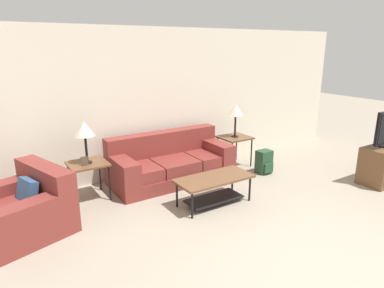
{
  "coord_description": "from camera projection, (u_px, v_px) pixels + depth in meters",
  "views": [
    {
      "loc": [
        -2.8,
        -1.57,
        2.28
      ],
      "look_at": [
        -0.04,
        2.76,
        0.8
      ],
      "focal_mm": 32.0,
      "sensor_mm": 36.0,
      "label": 1
    }
  ],
  "objects": [
    {
      "name": "wall_back",
      "position": [
        158.0,
        102.0,
        6.2
      ],
      "size": [
        9.08,
        0.06,
        2.6
      ],
      "color": "silver",
      "rests_on": "ground_plane"
    },
    {
      "name": "ground_plane",
      "position": [
        346.0,
        287.0,
        3.35
      ],
      "size": [
        24.0,
        24.0,
        0.0
      ],
      "primitive_type": "plane",
      "color": "gray"
    },
    {
      "name": "table_lamp_right",
      "position": [
        236.0,
        111.0,
        6.48
      ],
      "size": [
        0.29,
        0.29,
        0.64
      ],
      "color": "black",
      "rests_on": "side_table_right"
    },
    {
      "name": "coffee_table",
      "position": [
        214.0,
        184.0,
        5.05
      ],
      "size": [
        1.16,
        0.53,
        0.42
      ],
      "color": "brown",
      "rests_on": "ground_plane"
    },
    {
      "name": "side_table_right",
      "position": [
        235.0,
        139.0,
        6.64
      ],
      "size": [
        0.56,
        0.53,
        0.58
      ],
      "color": "brown",
      "rests_on": "ground_plane"
    },
    {
      "name": "couch",
      "position": [
        171.0,
        164.0,
        5.96
      ],
      "size": [
        2.11,
        0.92,
        0.82
      ],
      "color": "maroon",
      "rests_on": "ground_plane"
    },
    {
      "name": "side_table_left",
      "position": [
        88.0,
        166.0,
        5.16
      ],
      "size": [
        0.56,
        0.53,
        0.58
      ],
      "color": "brown",
      "rests_on": "ground_plane"
    },
    {
      "name": "backpack",
      "position": [
        264.0,
        162.0,
        6.32
      ],
      "size": [
        0.27,
        0.29,
        0.43
      ],
      "color": "#23472D",
      "rests_on": "ground_plane"
    },
    {
      "name": "picture_frame",
      "position": [
        85.0,
        161.0,
        5.03
      ],
      "size": [
        0.1,
        0.04,
        0.13
      ],
      "color": "#4C3828",
      "rests_on": "side_table_left"
    },
    {
      "name": "armchair",
      "position": [
        23.0,
        210.0,
        4.31
      ],
      "size": [
        1.3,
        1.37,
        0.8
      ],
      "color": "maroon",
      "rests_on": "ground_plane"
    },
    {
      "name": "table_lamp_left",
      "position": [
        85.0,
        130.0,
        5.0
      ],
      "size": [
        0.29,
        0.29,
        0.64
      ],
      "color": "black",
      "rests_on": "side_table_left"
    }
  ]
}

